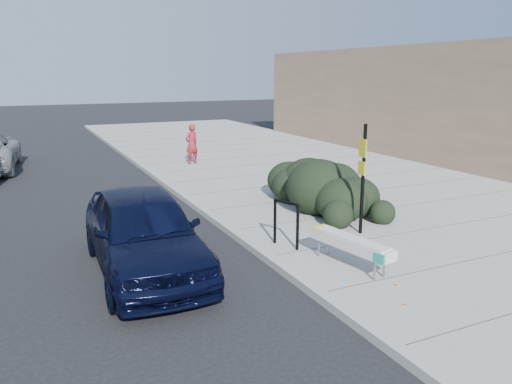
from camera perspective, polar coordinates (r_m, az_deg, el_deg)
ground at (r=10.74m, az=1.66°, el=-8.10°), size 120.00×120.00×0.00m
sidewalk_near at (r=17.64m, az=10.49°, el=0.56°), size 11.20×50.00×0.15m
curb_near at (r=15.12m, az=-7.01°, el=-1.44°), size 0.22×50.00×0.17m
bench at (r=10.17m, az=10.74°, el=-5.80°), size 0.75×2.07×0.61m
bike_rack at (r=11.10m, az=3.46°, el=-3.12°), size 0.30×0.68×1.05m
sign_post at (r=12.06m, az=12.09°, el=2.18°), size 0.11×0.31×2.65m
hedge at (r=14.71m, az=8.48°, el=1.70°), size 2.52×4.59×1.67m
sedan_navy at (r=10.31m, az=-12.71°, el=-4.39°), size 2.13×5.02×1.69m
pedestrian at (r=21.45m, az=-7.36°, el=5.45°), size 0.72×0.60×1.70m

